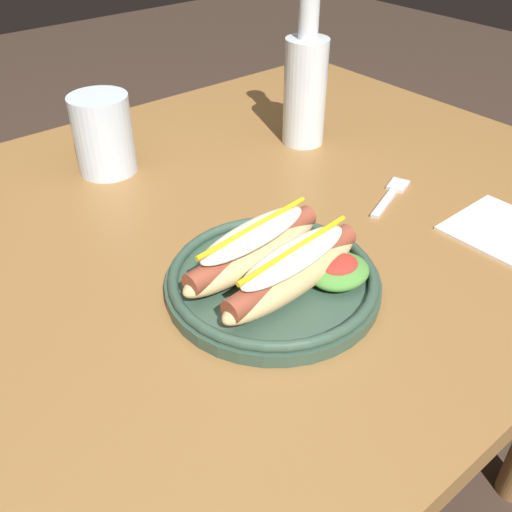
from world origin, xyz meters
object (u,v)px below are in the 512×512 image
Objects in this scene: hot_dog_plate at (276,271)px; napkin at (501,229)px; water_cup at (103,134)px; glass_bottle at (305,85)px; fork at (391,194)px.

napkin is (0.31, -0.10, -0.02)m from hot_dog_plate.
glass_bottle is at bearing -20.77° from water_cup.
glass_bottle is 2.02× the size of napkin.
glass_bottle is (0.03, 0.22, 0.10)m from fork.
napkin is at bearing -56.61° from water_cup.
napkin is (0.01, -0.37, -0.10)m from glass_bottle.
glass_bottle reaches higher than water_cup.
glass_bottle is at bearing 42.33° from hot_dog_plate.
hot_dog_plate reaches higher than napkin.
glass_bottle reaches higher than hot_dog_plate.
hot_dog_plate is at bearing 162.34° from napkin.
water_cup is (-0.01, 0.39, 0.03)m from hot_dog_plate.
hot_dog_plate is at bearing -88.65° from water_cup.
water_cup is (-0.28, 0.33, 0.06)m from fork.
hot_dog_plate is 0.39m from water_cup.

